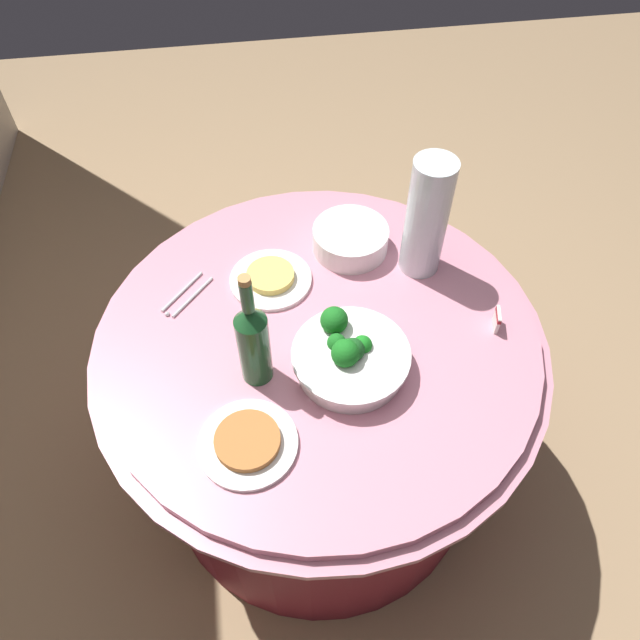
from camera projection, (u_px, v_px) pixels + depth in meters
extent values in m
plane|color=#9E7F5B|center=(320.00, 462.00, 2.09)|extent=(6.00, 6.00, 0.00)
cylinder|color=maroon|center=(320.00, 412.00, 1.82)|extent=(1.01, 1.01, 0.69)
cylinder|color=pink|center=(320.00, 342.00, 1.54)|extent=(1.16, 1.16, 0.02)
cylinder|color=pink|center=(320.00, 336.00, 1.52)|extent=(1.10, 1.10, 0.03)
cylinder|color=white|center=(350.00, 362.00, 1.43)|extent=(0.26, 0.26, 0.05)
cylinder|color=white|center=(351.00, 354.00, 1.40)|extent=(0.28, 0.28, 0.01)
sphere|color=#19701E|center=(345.00, 353.00, 1.37)|extent=(0.07, 0.07, 0.07)
sphere|color=#196C1E|center=(334.00, 320.00, 1.43)|extent=(0.07, 0.07, 0.07)
sphere|color=#197C1E|center=(362.00, 345.00, 1.40)|extent=(0.05, 0.05, 0.05)
sphere|color=#19681E|center=(337.00, 343.00, 1.41)|extent=(0.05, 0.05, 0.05)
sphere|color=#19541E|center=(352.00, 350.00, 1.38)|extent=(0.06, 0.06, 0.06)
sphere|color=#196E1E|center=(351.00, 352.00, 1.39)|extent=(0.04, 0.04, 0.04)
cylinder|color=white|center=(350.00, 247.00, 1.69)|extent=(0.21, 0.21, 0.01)
cylinder|color=white|center=(350.00, 244.00, 1.69)|extent=(0.21, 0.21, 0.01)
cylinder|color=white|center=(350.00, 242.00, 1.68)|extent=(0.21, 0.21, 0.01)
cylinder|color=white|center=(350.00, 239.00, 1.67)|extent=(0.21, 0.21, 0.01)
cylinder|color=white|center=(350.00, 236.00, 1.66)|extent=(0.21, 0.21, 0.01)
cylinder|color=white|center=(351.00, 234.00, 1.66)|extent=(0.21, 0.21, 0.01)
cylinder|color=white|center=(351.00, 231.00, 1.65)|extent=(0.21, 0.21, 0.01)
cylinder|color=#1B4F26|center=(254.00, 349.00, 1.36)|extent=(0.07, 0.07, 0.20)
cone|color=#1B4F26|center=(249.00, 315.00, 1.26)|extent=(0.07, 0.07, 0.04)
cylinder|color=#1B4F26|center=(247.00, 297.00, 1.22)|extent=(0.03, 0.03, 0.08)
cylinder|color=#B2844C|center=(244.00, 281.00, 1.18)|extent=(0.03, 0.03, 0.02)
cylinder|color=silver|center=(427.00, 218.00, 1.53)|extent=(0.11, 0.11, 0.34)
sphere|color=#E5B26B|center=(418.00, 249.00, 1.64)|extent=(0.06, 0.06, 0.06)
sphere|color=#E5B26B|center=(414.00, 258.00, 1.62)|extent=(0.06, 0.06, 0.06)
sphere|color=#E5B26B|center=(428.00, 256.00, 1.62)|extent=(0.06, 0.06, 0.06)
sphere|color=#72C64C|center=(417.00, 236.00, 1.59)|extent=(0.06, 0.06, 0.06)
sphere|color=#72C64C|center=(421.00, 245.00, 1.57)|extent=(0.06, 0.06, 0.06)
sphere|color=#72C64C|center=(430.00, 239.00, 1.59)|extent=(0.06, 0.06, 0.06)
sphere|color=red|center=(417.00, 224.00, 1.55)|extent=(0.06, 0.06, 0.06)
sphere|color=red|center=(429.00, 230.00, 1.53)|extent=(0.06, 0.06, 0.06)
sphere|color=red|center=(430.00, 221.00, 1.55)|extent=(0.06, 0.06, 0.06)
cylinder|color=silver|center=(182.00, 291.00, 1.59)|extent=(0.13, 0.11, 0.01)
cylinder|color=silver|center=(193.00, 297.00, 1.58)|extent=(0.13, 0.11, 0.01)
sphere|color=silver|center=(167.00, 314.00, 1.54)|extent=(0.01, 0.01, 0.01)
cylinder|color=white|center=(248.00, 444.00, 1.31)|extent=(0.22, 0.22, 0.01)
cylinder|color=#B77038|center=(247.00, 440.00, 1.30)|extent=(0.14, 0.14, 0.02)
cylinder|color=white|center=(271.00, 280.00, 1.62)|extent=(0.22, 0.22, 0.01)
cylinder|color=#EACC60|center=(270.00, 275.00, 1.60)|extent=(0.13, 0.13, 0.02)
cube|color=white|center=(497.00, 320.00, 1.50)|extent=(0.05, 0.02, 0.05)
cube|color=maroon|center=(498.00, 315.00, 1.49)|extent=(0.05, 0.02, 0.01)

